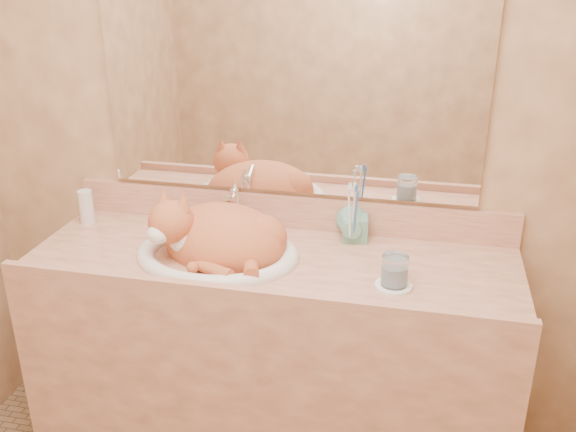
% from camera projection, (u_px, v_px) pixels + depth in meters
% --- Properties ---
extents(wall_back, '(2.40, 0.02, 2.50)m').
position_uv_depth(wall_back, '(289.00, 118.00, 2.18)').
color(wall_back, '#936743').
rests_on(wall_back, ground).
extents(vanity_counter, '(1.60, 0.55, 0.85)m').
position_uv_depth(vanity_counter, '(272.00, 366.00, 2.26)').
color(vanity_counter, '#9D5E46').
rests_on(vanity_counter, floor).
extents(mirror, '(1.30, 0.02, 0.80)m').
position_uv_depth(mirror, '(289.00, 77.00, 2.12)').
color(mirror, white).
rests_on(mirror, wall_back).
extents(sink_basin, '(0.59, 0.52, 0.16)m').
position_uv_depth(sink_basin, '(217.00, 233.00, 2.08)').
color(sink_basin, white).
rests_on(sink_basin, vanity_counter).
extents(faucet, '(0.08, 0.13, 0.18)m').
position_uv_depth(faucet, '(235.00, 208.00, 2.26)').
color(faucet, white).
rests_on(faucet, vanity_counter).
extents(cat, '(0.50, 0.44, 0.23)m').
position_uv_depth(cat, '(216.00, 234.00, 2.10)').
color(cat, '#B24E29').
rests_on(cat, sink_basin).
extents(soap_dispenser, '(0.10, 0.10, 0.19)m').
position_uv_depth(soap_dispenser, '(356.00, 218.00, 2.15)').
color(soap_dispenser, '#68A78F').
rests_on(soap_dispenser, vanity_counter).
extents(toothbrush_cup, '(0.12, 0.12, 0.10)m').
position_uv_depth(toothbrush_cup, '(352.00, 232.00, 2.16)').
color(toothbrush_cup, '#68A78F').
rests_on(toothbrush_cup, vanity_counter).
extents(toothbrushes, '(0.04, 0.04, 0.23)m').
position_uv_depth(toothbrushes, '(353.00, 209.00, 2.13)').
color(toothbrushes, silver).
rests_on(toothbrushes, toothbrush_cup).
extents(saucer, '(0.11, 0.11, 0.01)m').
position_uv_depth(saucer, '(393.00, 286.00, 1.91)').
color(saucer, white).
rests_on(saucer, vanity_counter).
extents(water_glass, '(0.08, 0.08, 0.09)m').
position_uv_depth(water_glass, '(395.00, 270.00, 1.89)').
color(water_glass, white).
rests_on(water_glass, saucer).
extents(lotion_bottle, '(0.05, 0.05, 0.12)m').
position_uv_depth(lotion_bottle, '(86.00, 207.00, 2.34)').
color(lotion_bottle, silver).
rests_on(lotion_bottle, vanity_counter).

